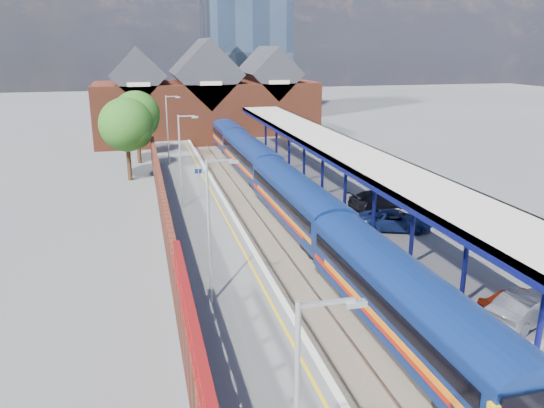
{
  "coord_description": "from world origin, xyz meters",
  "views": [
    {
      "loc": [
        -9.27,
        -16.93,
        12.78
      ],
      "look_at": [
        -0.99,
        16.08,
        2.6
      ],
      "focal_mm": 35.0,
      "sensor_mm": 36.0,
      "label": 1
    }
  ],
  "objects": [
    {
      "name": "lamp_post_b",
      "position": [
        -6.36,
        6.0,
        4.99
      ],
      "size": [
        1.48,
        0.18,
        7.0
      ],
      "color": "#A5A8AA",
      "rests_on": "left_platform"
    },
    {
      "name": "coping_left",
      "position": [
        -3.15,
        20.0,
        1.02
      ],
      "size": [
        0.3,
        76.0,
        0.05
      ],
      "primitive_type": "cube",
      "color": "silver",
      "rests_on": "left_platform"
    },
    {
      "name": "coping_right",
      "position": [
        3.15,
        20.0,
        1.02
      ],
      "size": [
        0.3,
        76.0,
        0.05
      ],
      "primitive_type": "cube",
      "color": "silver",
      "rests_on": "right_platform"
    },
    {
      "name": "yellow_line",
      "position": [
        -3.75,
        20.0,
        1.01
      ],
      "size": [
        0.14,
        76.0,
        0.01
      ],
      "primitive_type": "cube",
      "color": "yellow",
      "rests_on": "left_platform"
    },
    {
      "name": "lamp_post_d",
      "position": [
        -6.36,
        38.0,
        4.99
      ],
      "size": [
        1.48,
        0.18,
        7.0
      ],
      "color": "#A5A8AA",
      "rests_on": "left_platform"
    },
    {
      "name": "ballast_bed",
      "position": [
        0.0,
        20.0,
        0.03
      ],
      "size": [
        6.0,
        76.0,
        0.06
      ],
      "primitive_type": "cube",
      "color": "#473D33",
      "rests_on": "ground"
    },
    {
      "name": "parked_car_red",
      "position": [
        6.92,
        1.12,
        1.7
      ],
      "size": [
        4.14,
        1.72,
        1.4
      ],
      "primitive_type": "imported",
      "rotation": [
        0.0,
        0.0,
        1.59
      ],
      "color": "maroon",
      "rests_on": "right_platform"
    },
    {
      "name": "train",
      "position": [
        1.49,
        26.95,
        2.12
      ],
      "size": [
        3.04,
        65.94,
        3.45
      ],
      "color": "navy",
      "rests_on": "ground"
    },
    {
      "name": "ground",
      "position": [
        0.0,
        30.0,
        0.0
      ],
      "size": [
        240.0,
        240.0,
        0.0
      ],
      "primitive_type": "plane",
      "color": "#5B5B5E",
      "rests_on": "ground"
    },
    {
      "name": "right_platform",
      "position": [
        6.0,
        20.0,
        0.5
      ],
      "size": [
        6.0,
        76.0,
        1.0
      ],
      "primitive_type": "cube",
      "color": "#565659",
      "rests_on": "ground"
    },
    {
      "name": "tree_far",
      "position": [
        -9.35,
        43.91,
        5.35
      ],
      "size": [
        5.2,
        5.2,
        8.1
      ],
      "color": "#382314",
      "rests_on": "ground"
    },
    {
      "name": "tree_near",
      "position": [
        -10.35,
        35.91,
        5.35
      ],
      "size": [
        5.2,
        5.2,
        8.1
      ],
      "color": "#382314",
      "rests_on": "ground"
    },
    {
      "name": "brick_wall",
      "position": [
        -8.1,
        13.54,
        2.45
      ],
      "size": [
        0.35,
        50.0,
        3.86
      ],
      "color": "maroon",
      "rests_on": "left_platform"
    },
    {
      "name": "rails",
      "position": [
        0.0,
        20.0,
        0.12
      ],
      "size": [
        4.51,
        76.0,
        0.14
      ],
      "color": "slate",
      "rests_on": "ground"
    },
    {
      "name": "lamp_post_c",
      "position": [
        -6.36,
        22.0,
        4.99
      ],
      "size": [
        1.48,
        0.18,
        7.0
      ],
      "color": "#A5A8AA",
      "rests_on": "left_platform"
    },
    {
      "name": "parked_car_silver",
      "position": [
        6.82,
        0.78,
        1.71
      ],
      "size": [
        4.57,
        2.93,
        1.42
      ],
      "primitive_type": "imported",
      "rotation": [
        0.0,
        0.0,
        1.93
      ],
      "color": "#9F9FA4",
      "rests_on": "right_platform"
    },
    {
      "name": "glass_tower",
      "position": [
        10.0,
        80.0,
        20.2
      ],
      "size": [
        14.2,
        14.2,
        40.3
      ],
      "color": "#455A77",
      "rests_on": "ground"
    },
    {
      "name": "canopy",
      "position": [
        5.48,
        21.95,
        5.25
      ],
      "size": [
        4.5,
        52.0,
        4.48
      ],
      "color": "#0D1150",
      "rests_on": "right_platform"
    },
    {
      "name": "parked_car_dark",
      "position": [
        7.85,
        18.27,
        1.68
      ],
      "size": [
        4.93,
        2.54,
        1.37
      ],
      "primitive_type": "imported",
      "rotation": [
        0.0,
        0.0,
        1.71
      ],
      "color": "black",
      "rests_on": "right_platform"
    },
    {
      "name": "platform_sign",
      "position": [
        -5.0,
        24.0,
        2.69
      ],
      "size": [
        0.55,
        0.08,
        2.5
      ],
      "color": "#A5A8AA",
      "rests_on": "left_platform"
    },
    {
      "name": "station_building",
      "position": [
        0.0,
        58.0,
        5.45
      ],
      "size": [
        30.0,
        12.12,
        13.78
      ],
      "color": "maroon",
      "rests_on": "ground"
    },
    {
      "name": "left_platform",
      "position": [
        -5.5,
        20.0,
        0.5
      ],
      "size": [
        5.0,
        76.0,
        1.0
      ],
      "primitive_type": "cube",
      "color": "#565659",
      "rests_on": "ground"
    },
    {
      "name": "parked_car_blue",
      "position": [
        6.8,
        13.48,
        1.67
      ],
      "size": [
        5.28,
        3.77,
        1.34
      ],
      "primitive_type": "imported",
      "rotation": [
        0.0,
        0.0,
        1.21
      ],
      "color": "navy",
      "rests_on": "right_platform"
    }
  ]
}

